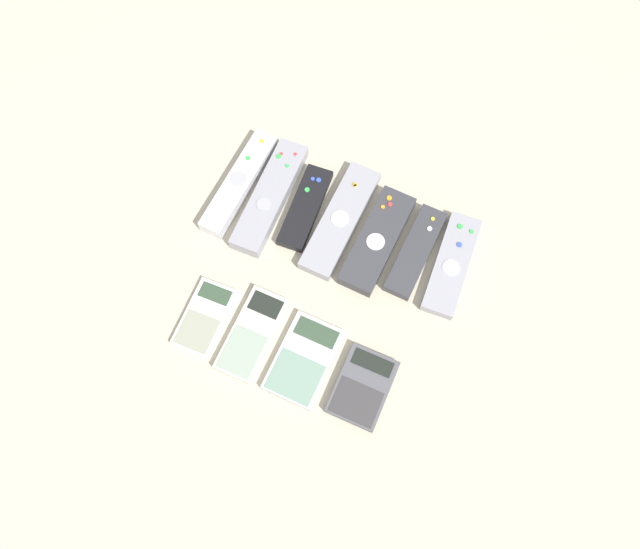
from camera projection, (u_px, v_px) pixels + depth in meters
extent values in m
plane|color=#B2A88E|center=(311.00, 296.00, 1.02)|extent=(3.00, 3.00, 0.00)
cube|color=silver|center=(239.00, 183.00, 1.08)|extent=(0.05, 0.21, 0.03)
cylinder|color=#99999E|center=(239.00, 179.00, 1.07)|extent=(0.03, 0.03, 0.00)
cylinder|color=silver|center=(259.00, 144.00, 1.09)|extent=(0.01, 0.01, 0.00)
cylinder|color=silver|center=(248.00, 153.00, 1.08)|extent=(0.01, 0.01, 0.00)
cylinder|color=green|center=(248.00, 158.00, 1.08)|extent=(0.01, 0.01, 0.00)
cylinder|color=yellow|center=(261.00, 141.00, 1.09)|extent=(0.01, 0.01, 0.00)
cube|color=gray|center=(270.00, 197.00, 1.07)|extent=(0.06, 0.22, 0.03)
cylinder|color=#99999E|center=(264.00, 204.00, 1.05)|extent=(0.02, 0.02, 0.00)
cylinder|color=red|center=(295.00, 154.00, 1.08)|extent=(0.01, 0.01, 0.00)
cylinder|color=green|center=(279.00, 156.00, 1.08)|extent=(0.01, 0.01, 0.00)
cylinder|color=green|center=(287.00, 166.00, 1.07)|extent=(0.01, 0.01, 0.00)
cylinder|color=red|center=(281.00, 154.00, 1.08)|extent=(0.01, 0.01, 0.00)
cube|color=black|center=(305.00, 208.00, 1.07)|extent=(0.06, 0.16, 0.02)
cylinder|color=green|center=(307.00, 190.00, 1.07)|extent=(0.01, 0.01, 0.00)
cylinder|color=blue|center=(319.00, 180.00, 1.08)|extent=(0.01, 0.01, 0.00)
cylinder|color=blue|center=(313.00, 179.00, 1.08)|extent=(0.01, 0.01, 0.00)
cube|color=gray|center=(340.00, 220.00, 1.06)|extent=(0.06, 0.22, 0.02)
cylinder|color=silver|center=(340.00, 219.00, 1.04)|extent=(0.03, 0.03, 0.00)
cylinder|color=orange|center=(355.00, 185.00, 1.07)|extent=(0.01, 0.01, 0.00)
cylinder|color=yellow|center=(355.00, 186.00, 1.07)|extent=(0.01, 0.01, 0.00)
cube|color=#333338|center=(377.00, 240.00, 1.04)|extent=(0.07, 0.19, 0.02)
cylinder|color=silver|center=(376.00, 242.00, 1.03)|extent=(0.03, 0.03, 0.00)
cylinder|color=orange|center=(389.00, 198.00, 1.06)|extent=(0.01, 0.01, 0.00)
cylinder|color=red|center=(390.00, 204.00, 1.05)|extent=(0.01, 0.01, 0.00)
cylinder|color=orange|center=(383.00, 207.00, 1.05)|extent=(0.01, 0.01, 0.00)
cube|color=#333338|center=(416.00, 251.00, 1.04)|extent=(0.05, 0.17, 0.02)
cylinder|color=silver|center=(430.00, 229.00, 1.04)|extent=(0.01, 0.01, 0.00)
cylinder|color=yellow|center=(433.00, 219.00, 1.05)|extent=(0.01, 0.01, 0.00)
cube|color=gray|center=(452.00, 264.00, 1.03)|extent=(0.06, 0.18, 0.02)
cylinder|color=silver|center=(451.00, 268.00, 1.02)|extent=(0.03, 0.03, 0.00)
cylinder|color=blue|center=(459.00, 245.00, 1.03)|extent=(0.01, 0.01, 0.00)
cylinder|color=green|center=(460.00, 226.00, 1.04)|extent=(0.01, 0.01, 0.00)
cylinder|color=green|center=(472.00, 232.00, 1.04)|extent=(0.01, 0.01, 0.00)
cube|color=silver|center=(205.00, 317.00, 1.00)|extent=(0.07, 0.12, 0.01)
cube|color=#2D422D|center=(215.00, 294.00, 1.01)|extent=(0.05, 0.03, 0.00)
cube|color=gray|center=(197.00, 331.00, 0.98)|extent=(0.06, 0.06, 0.00)
cube|color=beige|center=(252.00, 334.00, 0.99)|extent=(0.06, 0.15, 0.02)
cube|color=black|center=(266.00, 305.00, 1.00)|extent=(0.05, 0.03, 0.00)
cube|color=gray|center=(242.00, 352.00, 0.97)|extent=(0.06, 0.07, 0.00)
cube|color=#B2B2B7|center=(304.00, 360.00, 0.97)|extent=(0.09, 0.14, 0.01)
cube|color=#2D422D|center=(317.00, 332.00, 0.98)|extent=(0.07, 0.03, 0.00)
cube|color=gray|center=(295.00, 377.00, 0.96)|extent=(0.08, 0.07, 0.00)
cube|color=#4C4C51|center=(363.00, 387.00, 0.96)|extent=(0.08, 0.11, 0.02)
cube|color=black|center=(373.00, 363.00, 0.96)|extent=(0.06, 0.03, 0.00)
cube|color=#353334|center=(356.00, 402.00, 0.94)|extent=(0.07, 0.06, 0.00)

